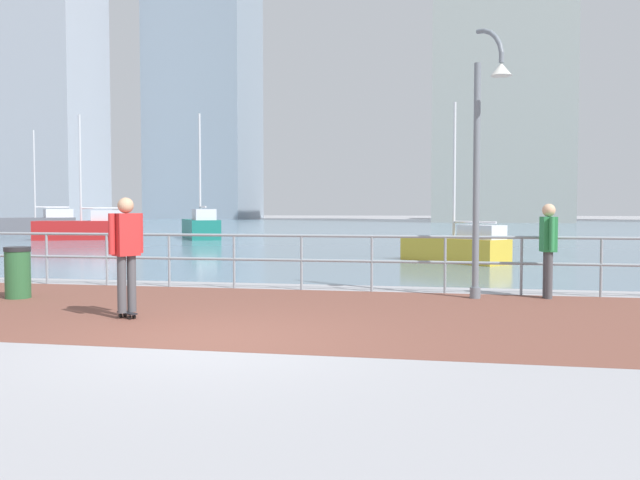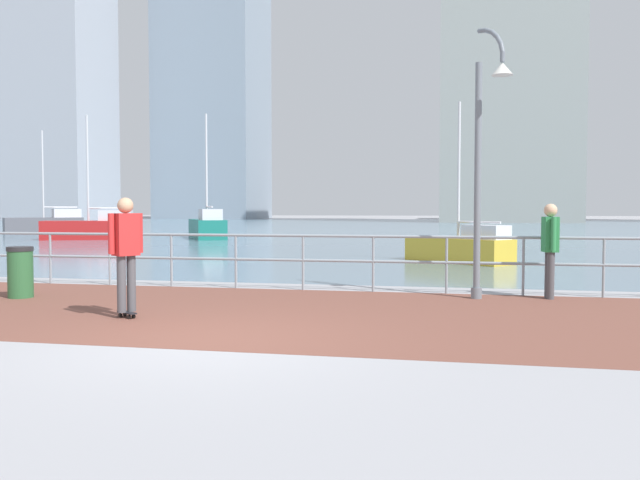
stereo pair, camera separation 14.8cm
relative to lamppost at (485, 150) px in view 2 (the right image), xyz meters
name	(u,v)px [view 2 (the right image)]	position (x,y,z in m)	size (l,w,h in m)	color
ground	(413,231)	(-3.46, 35.58, -2.65)	(220.00, 220.00, 0.00)	#9E9EA3
brick_paving	(262,312)	(-3.46, -2.10, -2.65)	(28.00, 5.66, 0.01)	brown
harbor_water	(420,227)	(-3.46, 45.73, -2.65)	(180.00, 88.00, 0.00)	slate
waterfront_railing	(303,252)	(-3.46, 0.73, -1.88)	(25.25, 0.06, 1.11)	#8C99A3
lamppost	(485,150)	(0.00, 0.00, 0.00)	(0.65, 0.67, 4.79)	slate
skateboarder	(126,246)	(-5.26, -3.04, -1.58)	(0.40, 0.51, 1.78)	black
bystander	(550,243)	(1.16, 0.38, -1.64)	(0.27, 0.56, 1.71)	#4C4C51
trash_bin	(20,272)	(-8.23, -1.40, -2.18)	(0.46, 0.46, 0.93)	#2D6638
sailboat_yellow	(92,228)	(-19.18, 19.37, -2.03)	(4.83, 3.02, 6.50)	#B21E1E
sailboat_teal	(207,227)	(-13.66, 21.67, -2.00)	(3.62, 4.94, 6.76)	#197266
sailboat_gray	(461,247)	(-0.30, 8.21, -2.19)	(3.31, 3.02, 4.82)	gold
sailboat_red	(47,223)	(-27.15, 27.15, -2.00)	(4.57, 4.37, 6.79)	#595960
tower_brick	(213,88)	(-39.63, 91.22, 18.89)	(15.76, 14.47, 44.74)	#8493A3
tower_concrete	(509,67)	(5.78, 71.50, 16.21)	(16.09, 12.38, 39.38)	#939993
tower_slate	(61,73)	(-56.74, 74.63, 18.66)	(12.07, 11.64, 44.28)	#A3A8B2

